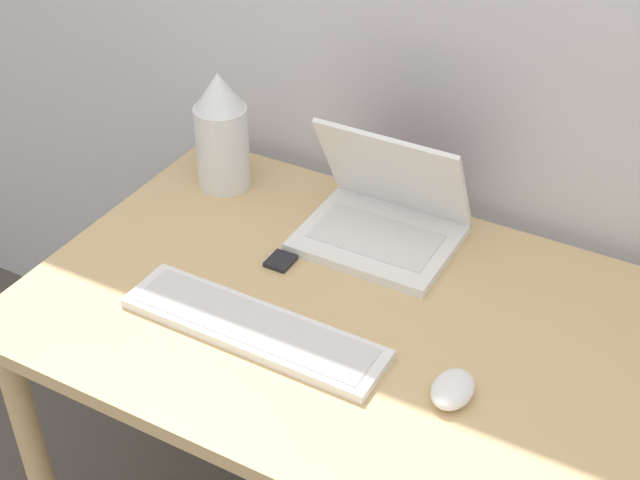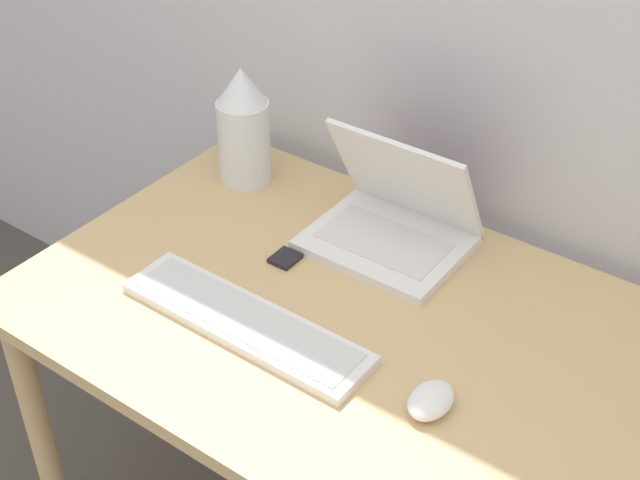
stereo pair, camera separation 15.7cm
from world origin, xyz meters
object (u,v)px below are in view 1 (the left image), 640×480
(keyboard, at_px, (254,328))
(laptop, at_px, (384,215))
(mouse, at_px, (453,389))
(vase, at_px, (221,132))
(mp3_player, at_px, (281,261))

(keyboard, bearing_deg, laptop, 78.62)
(mouse, xyz_separation_m, vase, (-0.66, 0.35, 0.11))
(vase, distance_m, mp3_player, 0.33)
(keyboard, xyz_separation_m, mouse, (0.36, 0.02, 0.01))
(keyboard, distance_m, mouse, 0.36)
(keyboard, relative_size, mp3_player, 9.05)
(mp3_player, bearing_deg, keyboard, -72.47)
(laptop, distance_m, mouse, 0.44)
(laptop, relative_size, vase, 1.13)
(vase, xyz_separation_m, mp3_player, (0.25, -0.18, -0.12))
(laptop, distance_m, keyboard, 0.37)
(keyboard, distance_m, mp3_player, 0.20)
(mouse, relative_size, mp3_player, 1.73)
(keyboard, relative_size, mouse, 5.21)
(laptop, distance_m, vase, 0.39)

